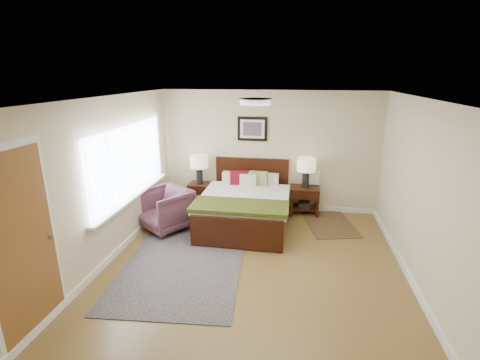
{
  "coord_description": "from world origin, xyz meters",
  "views": [
    {
      "loc": [
        0.56,
        -4.62,
        2.81
      ],
      "look_at": [
        -0.37,
        1.04,
        1.05
      ],
      "focal_mm": 26.0,
      "sensor_mm": 36.0,
      "label": 1
    }
  ],
  "objects_px": {
    "rug_persian": "(182,266)",
    "armchair": "(165,209)",
    "nightstand_left": "(200,189)",
    "lamp_left": "(199,164)",
    "nightstand_right": "(305,197)",
    "lamp_right": "(306,167)",
    "bed": "(245,200)"
  },
  "relations": [
    {
      "from": "lamp_left",
      "to": "armchair",
      "type": "xyz_separation_m",
      "value": [
        -0.35,
        -1.16,
        -0.6
      ]
    },
    {
      "from": "nightstand_right",
      "to": "armchair",
      "type": "height_order",
      "value": "armchair"
    },
    {
      "from": "nightstand_left",
      "to": "lamp_right",
      "type": "distance_m",
      "value": 2.31
    },
    {
      "from": "nightstand_right",
      "to": "lamp_right",
      "type": "xyz_separation_m",
      "value": [
        -0.0,
        0.01,
        0.65
      ]
    },
    {
      "from": "armchair",
      "to": "rug_persian",
      "type": "bearing_deg",
      "value": -25.06
    },
    {
      "from": "nightstand_right",
      "to": "lamp_left",
      "type": "distance_m",
      "value": 2.32
    },
    {
      "from": "bed",
      "to": "lamp_right",
      "type": "relative_size",
      "value": 3.3
    },
    {
      "from": "nightstand_left",
      "to": "lamp_left",
      "type": "xyz_separation_m",
      "value": [
        -0.0,
        0.02,
        0.56
      ]
    },
    {
      "from": "nightstand_right",
      "to": "rug_persian",
      "type": "bearing_deg",
      "value": -127.47
    },
    {
      "from": "armchair",
      "to": "rug_persian",
      "type": "relative_size",
      "value": 0.34
    },
    {
      "from": "nightstand_left",
      "to": "rug_persian",
      "type": "height_order",
      "value": "nightstand_left"
    },
    {
      "from": "rug_persian",
      "to": "nightstand_left",
      "type": "bearing_deg",
      "value": 94.7
    },
    {
      "from": "nightstand_left",
      "to": "armchair",
      "type": "bearing_deg",
      "value": -106.82
    },
    {
      "from": "lamp_right",
      "to": "rug_persian",
      "type": "height_order",
      "value": "lamp_right"
    },
    {
      "from": "bed",
      "to": "rug_persian",
      "type": "xyz_separation_m",
      "value": [
        -0.72,
        -1.66,
        -0.5
      ]
    },
    {
      "from": "nightstand_right",
      "to": "armchair",
      "type": "distance_m",
      "value": 2.82
    },
    {
      "from": "lamp_right",
      "to": "bed",
      "type": "bearing_deg",
      "value": -146.03
    },
    {
      "from": "lamp_right",
      "to": "lamp_left",
      "type": "bearing_deg",
      "value": 180.0
    },
    {
      "from": "nightstand_right",
      "to": "armchair",
      "type": "relative_size",
      "value": 0.69
    },
    {
      "from": "bed",
      "to": "armchair",
      "type": "distance_m",
      "value": 1.51
    },
    {
      "from": "lamp_left",
      "to": "armchair",
      "type": "distance_m",
      "value": 1.35
    },
    {
      "from": "nightstand_left",
      "to": "lamp_left",
      "type": "distance_m",
      "value": 0.56
    },
    {
      "from": "lamp_right",
      "to": "nightstand_right",
      "type": "bearing_deg",
      "value": -90.0
    },
    {
      "from": "nightstand_right",
      "to": "lamp_right",
      "type": "relative_size",
      "value": 0.96
    },
    {
      "from": "rug_persian",
      "to": "armchair",
      "type": "bearing_deg",
      "value": 115.68
    },
    {
      "from": "armchair",
      "to": "rug_persian",
      "type": "distance_m",
      "value": 1.51
    },
    {
      "from": "nightstand_right",
      "to": "nightstand_left",
      "type": "bearing_deg",
      "value": -179.85
    },
    {
      "from": "lamp_left",
      "to": "armchair",
      "type": "bearing_deg",
      "value": -106.54
    },
    {
      "from": "bed",
      "to": "rug_persian",
      "type": "distance_m",
      "value": 1.88
    },
    {
      "from": "nightstand_right",
      "to": "armchair",
      "type": "bearing_deg",
      "value": -156.0
    },
    {
      "from": "nightstand_left",
      "to": "lamp_left",
      "type": "bearing_deg",
      "value": 90.0
    },
    {
      "from": "nightstand_left",
      "to": "lamp_right",
      "type": "xyz_separation_m",
      "value": [
        2.23,
        0.02,
        0.59
      ]
    }
  ]
}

